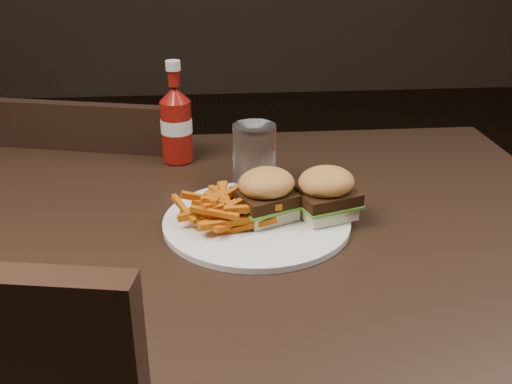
{
  "coord_description": "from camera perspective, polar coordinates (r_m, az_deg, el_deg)",
  "views": [
    {
      "loc": [
        0.0,
        -0.83,
        1.17
      ],
      "look_at": [
        0.07,
        -0.02,
        0.8
      ],
      "focal_mm": 42.0,
      "sensor_mm": 36.0,
      "label": 1
    }
  ],
  "objects": [
    {
      "name": "fries_pile",
      "position": [
        0.9,
        -3.29,
        -1.41
      ],
      "size": [
        0.13,
        0.13,
        0.05
      ],
      "primitive_type": null,
      "rotation": [
        0.0,
        0.0,
        0.08
      ],
      "color": "#AC5F07",
      "rests_on": "plate"
    },
    {
      "name": "sandwich_half_a",
      "position": [
        0.91,
        0.98,
        -1.77
      ],
      "size": [
        0.1,
        0.1,
        0.02
      ],
      "primitive_type": "cube",
      "rotation": [
        0.0,
        0.0,
        0.4
      ],
      "color": "beige",
      "rests_on": "plate"
    },
    {
      "name": "chair_far",
      "position": [
        1.54,
        -12.08,
        -4.94
      ],
      "size": [
        0.47,
        0.47,
        0.04
      ],
      "primitive_type": "cube",
      "rotation": [
        0.0,
        0.0,
        2.89
      ],
      "color": "black",
      "rests_on": "ground"
    },
    {
      "name": "sandwich_half_b",
      "position": [
        0.92,
        6.59,
        -1.62
      ],
      "size": [
        0.1,
        0.09,
        0.02
      ],
      "primitive_type": "cube",
      "rotation": [
        0.0,
        0.0,
        0.31
      ],
      "color": "#F8EAC1",
      "rests_on": "plate"
    },
    {
      "name": "plate",
      "position": [
        0.91,
        0.06,
        -2.84
      ],
      "size": [
        0.28,
        0.28,
        0.01
      ],
      "primitive_type": "cylinder",
      "color": "white",
      "rests_on": "dining_table"
    },
    {
      "name": "tumbler",
      "position": [
        1.02,
        -0.16,
        3.28
      ],
      "size": [
        0.1,
        0.1,
        0.12
      ],
      "primitive_type": "cylinder",
      "rotation": [
        0.0,
        0.0,
        -0.44
      ],
      "color": "white",
      "rests_on": "dining_table"
    },
    {
      "name": "dining_table",
      "position": [
        0.94,
        -4.61,
        -3.62
      ],
      "size": [
        1.2,
        0.8,
        0.04
      ],
      "primitive_type": "cube",
      "color": "black",
      "rests_on": "ground"
    },
    {
      "name": "ketchup_bottle",
      "position": [
        1.14,
        -7.56,
        5.76
      ],
      "size": [
        0.08,
        0.08,
        0.12
      ],
      "primitive_type": "cylinder",
      "rotation": [
        0.0,
        0.0,
        0.38
      ],
      "color": "maroon",
      "rests_on": "dining_table"
    }
  ]
}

